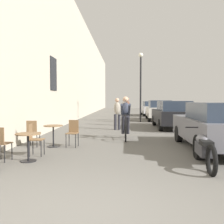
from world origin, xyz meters
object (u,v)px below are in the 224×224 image
object	(u,v)px
pedestrian_mid	(124,110)
pedestrian_furthest	(127,108)
street_lamp	(141,78)
parked_car_nearest	(215,126)
cyclist_on_bicycle	(125,119)
pedestrian_near	(117,112)
cafe_chair_mid_toward_street	(73,131)
cafe_table_near	(28,141)
pedestrian_far	(126,109)
parked_car_second	(172,114)
cafe_chair_near_toward_street	(34,137)
cafe_chair_mid_toward_wall	(33,132)
parked_car_third	(159,110)
parked_motorcycle	(203,149)
cafe_table_mid	(53,131)
cafe_chair_near_toward_wall	(1,142)
parked_car_fourth	(150,108)

from	to	relation	value
pedestrian_mid	pedestrian_furthest	distance (m)	3.80
street_lamp	parked_car_nearest	xyz separation A→B (m)	(1.60, -9.95, -2.33)
parked_car_nearest	cyclist_on_bicycle	bearing A→B (deg)	142.37
pedestrian_near	cafe_chair_mid_toward_street	bearing A→B (deg)	-106.26
cafe_table_near	pedestrian_far	distance (m)	11.57
pedestrian_near	parked_car_second	bearing A→B (deg)	15.72
cafe_chair_near_toward_street	pedestrian_near	size ratio (longest dim) A/B	0.53
cafe_chair_mid_toward_wall	parked_car_second	xyz separation A→B (m)	(5.73, 5.76, 0.27)
parked_car_third	cafe_chair_mid_toward_street	bearing A→B (deg)	-111.99
street_lamp	parked_car_third	distance (m)	3.15
cafe_table_near	cyclist_on_bicycle	xyz separation A→B (m)	(2.52, 3.75, 0.29)
cafe_chair_near_toward_street	parked_motorcycle	world-z (taller)	cafe_chair_near_toward_street
cafe_chair_near_toward_street	cafe_table_mid	distance (m)	1.36
parked_motorcycle	parked_car_nearest	bearing A→B (deg)	63.27
cafe_chair_near_toward_street	parked_car_nearest	distance (m)	5.45
cafe_chair_near_toward_wall	cafe_table_mid	xyz separation A→B (m)	(0.77, 2.06, 0.00)
cafe_chair_mid_toward_wall	parked_motorcycle	world-z (taller)	cafe_chair_mid_toward_wall
cafe_chair_mid_toward_wall	pedestrian_mid	size ratio (longest dim) A/B	0.53
cafe_chair_mid_toward_street	cafe_chair_mid_toward_wall	bearing A→B (deg)	-173.43
pedestrian_near	parked_car_third	world-z (taller)	pedestrian_near
cafe_table_near	cafe_table_mid	world-z (taller)	same
cafe_chair_near_toward_wall	parked_motorcycle	bearing A→B (deg)	-2.02
parked_car_fourth	pedestrian_near	bearing A→B (deg)	-104.37
cafe_table_near	pedestrian_furthest	xyz separation A→B (m)	(2.78, 12.73, 0.46)
parked_car_second	parked_car_third	world-z (taller)	parked_car_third
cafe_chair_mid_toward_wall	street_lamp	distance (m)	10.89
parked_car_second	cafe_chair_mid_toward_street	bearing A→B (deg)	-128.20
cafe_chair_near_toward_wall	street_lamp	world-z (taller)	street_lamp
pedestrian_far	cafe_table_near	bearing A→B (deg)	-103.33
cyclist_on_bicycle	pedestrian_far	xyz separation A→B (m)	(0.14, 7.50, 0.09)
parked_car_second	pedestrian_mid	bearing A→B (deg)	154.24
cafe_chair_near_toward_wall	parked_car_nearest	xyz separation A→B (m)	(5.96, 1.70, 0.26)
cafe_chair_near_toward_street	pedestrian_mid	bearing A→B (deg)	72.68
cafe_table_near	cafe_chair_near_toward_wall	world-z (taller)	cafe_chair_near_toward_wall
cafe_chair_mid_toward_wall	cyclist_on_bicycle	distance (m)	3.63
cafe_chair_near_toward_street	parked_motorcycle	size ratio (longest dim) A/B	0.41
pedestrian_far	cafe_chair_near_toward_wall	bearing A→B (deg)	-106.47
pedestrian_mid	parked_car_third	bearing A→B (deg)	57.23
cafe_chair_mid_toward_wall	parked_car_fourth	distance (m)	17.80
cafe_chair_mid_toward_wall	parked_motorcycle	xyz separation A→B (m)	(4.91, -2.16, -0.11)
cafe_chair_mid_toward_wall	parked_car_nearest	distance (m)	5.87
cafe_chair_near_toward_street	parked_car_third	xyz separation A→B (m)	(5.27, 12.47, 0.28)
cafe_chair_near_toward_wall	cafe_chair_mid_toward_street	bearing A→B (deg)	56.40
cafe_chair_mid_toward_wall	pedestrian_far	distance (m)	9.90
cyclist_on_bicycle	parked_car_third	world-z (taller)	cyclist_on_bicycle
pedestrian_mid	parked_car_second	xyz separation A→B (m)	(2.64, -1.27, -0.17)
cafe_chair_mid_toward_street	pedestrian_furthest	world-z (taller)	pedestrian_furthest
cafe_chair_near_toward_wall	cafe_chair_near_toward_street	bearing A→B (deg)	49.37
cafe_chair_mid_toward_wall	pedestrian_near	xyz separation A→B (m)	(2.70, 4.91, 0.42)
cafe_table_mid	parked_car_second	xyz separation A→B (m)	(5.06, 5.68, 0.27)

